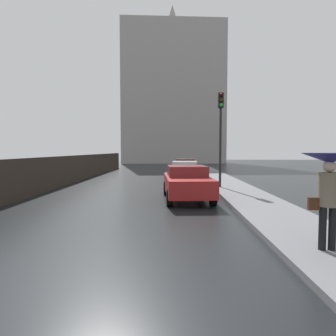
{
  "coord_description": "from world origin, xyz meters",
  "views": [
    {
      "loc": [
        1.96,
        -4.41,
        2.05
      ],
      "look_at": [
        1.8,
        5.32,
        1.47
      ],
      "focal_mm": 32.64,
      "sensor_mm": 36.0,
      "label": 1
    }
  ],
  "objects_px": {
    "traffic_light": "(221,123)",
    "car_red_far_ahead": "(187,182)",
    "car_maroon_near_kerb": "(186,167)",
    "car_white_mid_road": "(185,171)",
    "pedestrian_with_umbrella_near": "(329,174)"
  },
  "relations": [
    {
      "from": "pedestrian_with_umbrella_near",
      "to": "traffic_light",
      "type": "distance_m",
      "value": 10.11
    },
    {
      "from": "car_maroon_near_kerb",
      "to": "pedestrian_with_umbrella_near",
      "type": "height_order",
      "value": "pedestrian_with_umbrella_near"
    },
    {
      "from": "car_white_mid_road",
      "to": "car_red_far_ahead",
      "type": "height_order",
      "value": "car_red_far_ahead"
    },
    {
      "from": "car_maroon_near_kerb",
      "to": "car_white_mid_road",
      "type": "height_order",
      "value": "car_white_mid_road"
    },
    {
      "from": "car_maroon_near_kerb",
      "to": "pedestrian_with_umbrella_near",
      "type": "distance_m",
      "value": 19.22
    },
    {
      "from": "car_red_far_ahead",
      "to": "car_white_mid_road",
      "type": "bearing_deg",
      "value": 84.73
    },
    {
      "from": "traffic_light",
      "to": "pedestrian_with_umbrella_near",
      "type": "bearing_deg",
      "value": -87.03
    },
    {
      "from": "car_white_mid_road",
      "to": "pedestrian_with_umbrella_near",
      "type": "distance_m",
      "value": 13.27
    },
    {
      "from": "car_maroon_near_kerb",
      "to": "traffic_light",
      "type": "xyz_separation_m",
      "value": [
        1.4,
        -9.17,
        2.75
      ]
    },
    {
      "from": "traffic_light",
      "to": "car_red_far_ahead",
      "type": "bearing_deg",
      "value": -119.96
    },
    {
      "from": "car_maroon_near_kerb",
      "to": "car_red_far_ahead",
      "type": "height_order",
      "value": "car_red_far_ahead"
    },
    {
      "from": "car_maroon_near_kerb",
      "to": "car_red_far_ahead",
      "type": "distance_m",
      "value": 12.39
    },
    {
      "from": "car_red_far_ahead",
      "to": "traffic_light",
      "type": "height_order",
      "value": "traffic_light"
    },
    {
      "from": "car_maroon_near_kerb",
      "to": "traffic_light",
      "type": "bearing_deg",
      "value": -77.09
    },
    {
      "from": "car_maroon_near_kerb",
      "to": "car_white_mid_road",
      "type": "relative_size",
      "value": 1.03
    }
  ]
}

